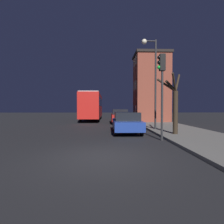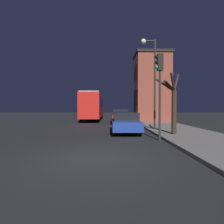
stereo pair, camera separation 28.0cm
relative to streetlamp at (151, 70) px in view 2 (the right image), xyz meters
The scene contains 8 objects.
ground_plane 9.42m from the streetlamp, 116.93° to the right, with size 120.00×120.00×0.00m, color black.
brick_building 8.40m from the streetlamp, 76.33° to the left, with size 4.25×3.75×8.36m.
streetlamp is the anchor object (origin of this frame).
traffic_light 4.34m from the streetlamp, 97.21° to the right, with size 0.43×0.24×4.72m.
bare_tree 3.75m from the streetlamp, 73.03° to the right, with size 1.61×1.90×3.93m.
bus 13.62m from the streetlamp, 115.17° to the left, with size 2.52×11.38×3.79m.
car_near_lane 4.57m from the streetlamp, 154.62° to the right, with size 1.87×4.53×1.49m.
car_mid_lane 7.93m from the streetlamp, 107.36° to the left, with size 1.88×4.20×1.63m.
Camera 2 is at (0.50, -6.28, 1.80)m, focal length 28.00 mm.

